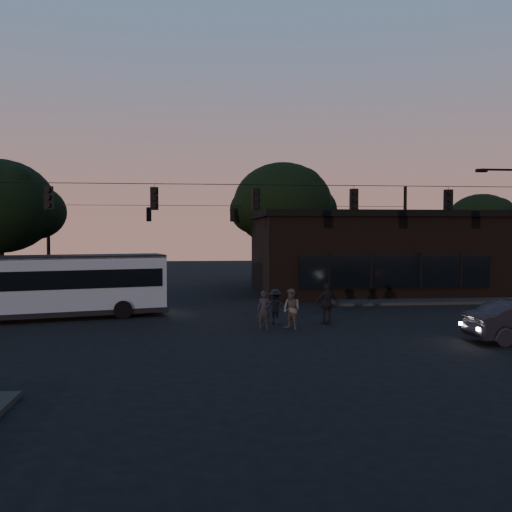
{
  "coord_description": "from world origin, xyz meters",
  "views": [
    {
      "loc": [
        -2.74,
        -21.46,
        4.06
      ],
      "look_at": [
        0.0,
        4.0,
        3.0
      ],
      "focal_mm": 40.0,
      "sensor_mm": 36.0,
      "label": 1
    }
  ],
  "objects": [
    {
      "name": "bus",
      "position": [
        -9.47,
        6.01,
        1.67
      ],
      "size": [
        10.86,
        5.16,
        2.98
      ],
      "rotation": [
        0.0,
        0.0,
        0.27
      ],
      "color": "gray",
      "rests_on": "ground"
    },
    {
      "name": "tree_behind",
      "position": [
        4.0,
        22.0,
        6.19
      ],
      "size": [
        7.6,
        7.6,
        9.43
      ],
      "color": "black",
      "rests_on": "ground"
    },
    {
      "name": "building",
      "position": [
        9.0,
        15.97,
        2.71
      ],
      "size": [
        15.4,
        10.41,
        5.4
      ],
      "color": "black",
      "rests_on": "ground"
    },
    {
      "name": "signal_rig_near",
      "position": [
        0.0,
        4.0,
        4.45
      ],
      "size": [
        26.24,
        0.3,
        7.5
      ],
      "color": "black",
      "rests_on": "ground"
    },
    {
      "name": "sidewalk_far_left",
      "position": [
        -14.0,
        14.0,
        0.07
      ],
      "size": [
        14.0,
        10.0,
        0.15
      ],
      "primitive_type": "cube",
      "color": "black",
      "rests_on": "ground"
    },
    {
      "name": "tree_right",
      "position": [
        18.0,
        18.0,
        4.63
      ],
      "size": [
        5.2,
        5.2,
        6.86
      ],
      "color": "black",
      "rests_on": "ground"
    },
    {
      "name": "ground",
      "position": [
        0.0,
        0.0,
        0.0
      ],
      "size": [
        120.0,
        120.0,
        0.0
      ],
      "primitive_type": "plane",
      "color": "black",
      "rests_on": "ground"
    },
    {
      "name": "pedestrian_a",
      "position": [
        0.15,
        2.22,
        0.8
      ],
      "size": [
        0.63,
        0.45,
        1.61
      ],
      "primitive_type": "imported",
      "rotation": [
        0.0,
        0.0,
        -0.12
      ],
      "color": "black",
      "rests_on": "ground"
    },
    {
      "name": "pedestrian_c",
      "position": [
        3.05,
        3.07,
        0.91
      ],
      "size": [
        1.13,
        0.62,
        1.82
      ],
      "primitive_type": "imported",
      "rotation": [
        0.0,
        0.0,
        3.31
      ],
      "color": "black",
      "rests_on": "ground"
    },
    {
      "name": "pedestrian_b",
      "position": [
        1.28,
        1.94,
        0.86
      ],
      "size": [
        1.02,
        1.05,
        1.71
      ],
      "primitive_type": "imported",
      "rotation": [
        0.0,
        0.0,
        -0.91
      ],
      "color": "#464240",
      "rests_on": "ground"
    },
    {
      "name": "pedestrian_d",
      "position": [
        0.79,
        3.33,
        0.78
      ],
      "size": [
        1.09,
        0.75,
        1.56
      ],
      "primitive_type": "imported",
      "rotation": [
        0.0,
        0.0,
        2.96
      ],
      "color": "black",
      "rests_on": "ground"
    },
    {
      "name": "signal_rig_far",
      "position": [
        0.0,
        20.0,
        4.2
      ],
      "size": [
        26.24,
        0.3,
        7.5
      ],
      "color": "black",
      "rests_on": "ground"
    },
    {
      "name": "sidewalk_far_right",
      "position": [
        12.0,
        14.0,
        0.07
      ],
      "size": [
        14.0,
        10.0,
        0.15
      ],
      "primitive_type": "cube",
      "color": "black",
      "rests_on": "ground"
    }
  ]
}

